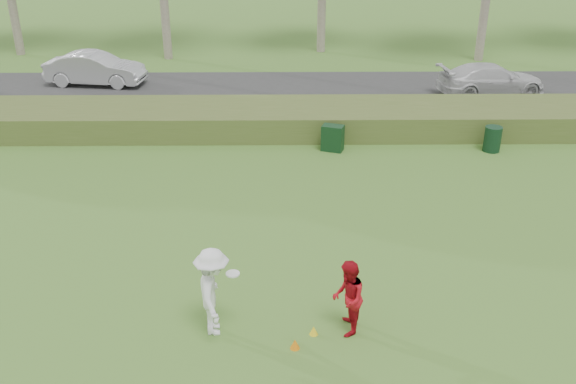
{
  "coord_description": "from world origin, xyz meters",
  "views": [
    {
      "loc": [
        -0.15,
        -10.1,
        7.99
      ],
      "look_at": [
        0.0,
        4.0,
        1.3
      ],
      "focal_mm": 40.0,
      "sensor_mm": 36.0,
      "label": 1
    }
  ],
  "objects_px": {
    "cone_orange": "(295,344)",
    "car_mid": "(95,69)",
    "player_white": "(213,292)",
    "cone_yellow": "(314,330)",
    "trash_bin": "(492,139)",
    "player_red": "(348,298)",
    "car_right": "(491,80)",
    "utility_cabinet": "(333,138)"
  },
  "relations": [
    {
      "from": "player_red",
      "to": "utility_cabinet",
      "type": "height_order",
      "value": "player_red"
    },
    {
      "from": "cone_orange",
      "to": "utility_cabinet",
      "type": "height_order",
      "value": "utility_cabinet"
    },
    {
      "from": "player_red",
      "to": "cone_yellow",
      "type": "xyz_separation_m",
      "value": [
        -0.66,
        -0.1,
        -0.7
      ]
    },
    {
      "from": "player_white",
      "to": "trash_bin",
      "type": "relative_size",
      "value": 2.17
    },
    {
      "from": "player_red",
      "to": "cone_orange",
      "type": "distance_m",
      "value": 1.35
    },
    {
      "from": "utility_cabinet",
      "to": "cone_yellow",
      "type": "bearing_deg",
      "value": -76.51
    },
    {
      "from": "cone_orange",
      "to": "trash_bin",
      "type": "bearing_deg",
      "value": 56.2
    },
    {
      "from": "trash_bin",
      "to": "car_right",
      "type": "relative_size",
      "value": 0.19
    },
    {
      "from": "player_white",
      "to": "car_mid",
      "type": "height_order",
      "value": "player_white"
    },
    {
      "from": "utility_cabinet",
      "to": "car_right",
      "type": "bearing_deg",
      "value": 60.77
    },
    {
      "from": "player_white",
      "to": "cone_yellow",
      "type": "relative_size",
      "value": 9.75
    },
    {
      "from": "cone_yellow",
      "to": "car_right",
      "type": "height_order",
      "value": "car_right"
    },
    {
      "from": "cone_orange",
      "to": "car_mid",
      "type": "distance_m",
      "value": 20.1
    },
    {
      "from": "cone_yellow",
      "to": "trash_bin",
      "type": "relative_size",
      "value": 0.22
    },
    {
      "from": "player_red",
      "to": "car_mid",
      "type": "height_order",
      "value": "player_red"
    },
    {
      "from": "utility_cabinet",
      "to": "trash_bin",
      "type": "relative_size",
      "value": 1.03
    },
    {
      "from": "car_mid",
      "to": "utility_cabinet",
      "type": "bearing_deg",
      "value": -120.89
    },
    {
      "from": "player_red",
      "to": "cone_orange",
      "type": "xyz_separation_m",
      "value": [
        -1.04,
        -0.52,
        -0.69
      ]
    },
    {
      "from": "trash_bin",
      "to": "player_red",
      "type": "bearing_deg",
      "value": -120.86
    },
    {
      "from": "player_red",
      "to": "cone_orange",
      "type": "height_order",
      "value": "player_red"
    },
    {
      "from": "player_white",
      "to": "car_mid",
      "type": "bearing_deg",
      "value": 15.08
    },
    {
      "from": "utility_cabinet",
      "to": "trash_bin",
      "type": "distance_m",
      "value": 5.34
    },
    {
      "from": "player_white",
      "to": "car_mid",
      "type": "distance_m",
      "value": 18.95
    },
    {
      "from": "cone_orange",
      "to": "cone_yellow",
      "type": "bearing_deg",
      "value": 48.11
    },
    {
      "from": "car_mid",
      "to": "cone_orange",
      "type": "bearing_deg",
      "value": -147.37
    },
    {
      "from": "trash_bin",
      "to": "cone_yellow",
      "type": "bearing_deg",
      "value": -123.41
    },
    {
      "from": "cone_orange",
      "to": "car_right",
      "type": "bearing_deg",
      "value": 62.39
    },
    {
      "from": "cone_orange",
      "to": "utility_cabinet",
      "type": "bearing_deg",
      "value": 81.84
    },
    {
      "from": "player_white",
      "to": "player_red",
      "type": "distance_m",
      "value": 2.63
    },
    {
      "from": "car_right",
      "to": "player_white",
      "type": "bearing_deg",
      "value": 139.4
    },
    {
      "from": "utility_cabinet",
      "to": "car_right",
      "type": "distance_m",
      "value": 9.46
    },
    {
      "from": "trash_bin",
      "to": "utility_cabinet",
      "type": "bearing_deg",
      "value": 178.85
    },
    {
      "from": "cone_orange",
      "to": "car_mid",
      "type": "height_order",
      "value": "car_mid"
    },
    {
      "from": "utility_cabinet",
      "to": "car_right",
      "type": "relative_size",
      "value": 0.2
    },
    {
      "from": "cone_orange",
      "to": "utility_cabinet",
      "type": "xyz_separation_m",
      "value": [
        1.47,
        10.28,
        0.34
      ]
    },
    {
      "from": "player_white",
      "to": "cone_orange",
      "type": "relative_size",
      "value": 8.92
    },
    {
      "from": "player_red",
      "to": "trash_bin",
      "type": "height_order",
      "value": "player_red"
    },
    {
      "from": "player_white",
      "to": "car_mid",
      "type": "xyz_separation_m",
      "value": [
        -6.9,
        17.65,
        -0.15
      ]
    },
    {
      "from": "utility_cabinet",
      "to": "trash_bin",
      "type": "bearing_deg",
      "value": 18.68
    },
    {
      "from": "car_right",
      "to": "trash_bin",
      "type": "bearing_deg",
      "value": 156.07
    },
    {
      "from": "player_red",
      "to": "car_mid",
      "type": "bearing_deg",
      "value": -147.29
    },
    {
      "from": "cone_orange",
      "to": "cone_yellow",
      "type": "relative_size",
      "value": 1.09
    }
  ]
}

